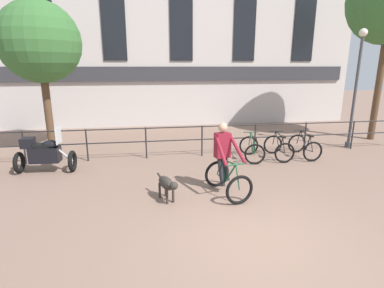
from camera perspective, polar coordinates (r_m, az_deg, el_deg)
ground_plane at (r=5.68m, az=12.23°, el=-17.46°), size 60.00×60.00×0.00m
canal_railing at (r=10.09m, az=1.93°, el=1.61°), size 15.05×0.05×1.05m
building_facade at (r=15.84m, az=-2.25°, el=25.45°), size 18.00×0.72×11.95m
cyclist_with_bike at (r=7.16m, az=6.36°, el=-3.55°), size 0.92×1.29×1.70m
dog at (r=6.82m, az=-4.75°, el=-7.63°), size 0.46×0.96×0.58m
parked_motorcycle at (r=9.54m, az=-26.29°, el=-1.63°), size 1.62×0.70×1.35m
parked_bicycle_near_lamp at (r=9.97m, az=11.32°, el=-0.91°), size 0.83×1.20×0.86m
parked_bicycle_mid_left at (r=10.32m, az=16.15°, el=-0.68°), size 0.72×1.15×0.86m
parked_bicycle_mid_right at (r=10.75m, az=20.64°, el=-0.46°), size 0.67×1.12×0.86m
street_lamp at (r=12.43m, az=28.83°, el=10.10°), size 0.28×0.28×4.24m
tree_canalside_left at (r=11.73m, az=-27.00°, el=16.79°), size 2.70×2.70×5.10m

